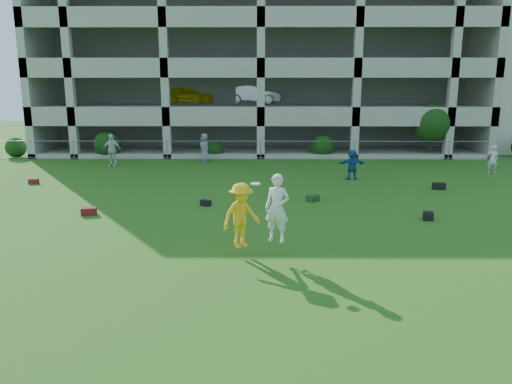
{
  "coord_description": "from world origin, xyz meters",
  "views": [
    {
      "loc": [
        -0.05,
        -12.67,
        4.89
      ],
      "look_at": [
        -0.18,
        3.0,
        1.4
      ],
      "focal_mm": 35.0,
      "sensor_mm": 36.0,
      "label": 1
    }
  ],
  "objects_px": {
    "bystander_c": "(205,148)",
    "parking_garage": "(261,66)",
    "frisbee_contest": "(251,213)",
    "bystander_b": "(112,150)",
    "bystander_d": "(352,165)",
    "bystander_e": "(493,160)",
    "crate_d": "(428,216)"
  },
  "relations": [
    {
      "from": "bystander_d",
      "to": "parking_garage",
      "type": "height_order",
      "value": "parking_garage"
    },
    {
      "from": "bystander_c",
      "to": "crate_d",
      "type": "height_order",
      "value": "bystander_c"
    },
    {
      "from": "bystander_d",
      "to": "frisbee_contest",
      "type": "distance_m",
      "value": 12.51
    },
    {
      "from": "bystander_d",
      "to": "bystander_e",
      "type": "height_order",
      "value": "bystander_e"
    },
    {
      "from": "bystander_b",
      "to": "parking_garage",
      "type": "xyz_separation_m",
      "value": [
        8.71,
        11.47,
        5.06
      ]
    },
    {
      "from": "bystander_c",
      "to": "bystander_e",
      "type": "distance_m",
      "value": 16.43
    },
    {
      "from": "bystander_c",
      "to": "bystander_e",
      "type": "height_order",
      "value": "bystander_c"
    },
    {
      "from": "bystander_e",
      "to": "parking_garage",
      "type": "distance_m",
      "value": 19.31
    },
    {
      "from": "bystander_b",
      "to": "parking_garage",
      "type": "bearing_deg",
      "value": 61.09
    },
    {
      "from": "bystander_c",
      "to": "parking_garage",
      "type": "bearing_deg",
      "value": 124.88
    },
    {
      "from": "bystander_b",
      "to": "bystander_c",
      "type": "relative_size",
      "value": 1.09
    },
    {
      "from": "frisbee_contest",
      "to": "parking_garage",
      "type": "bearing_deg",
      "value": 89.39
    },
    {
      "from": "bystander_b",
      "to": "frisbee_contest",
      "type": "height_order",
      "value": "frisbee_contest"
    },
    {
      "from": "bystander_e",
      "to": "crate_d",
      "type": "relative_size",
      "value": 4.42
    },
    {
      "from": "crate_d",
      "to": "bystander_e",
      "type": "bearing_deg",
      "value": 55.1
    },
    {
      "from": "bystander_b",
      "to": "bystander_e",
      "type": "xyz_separation_m",
      "value": [
        21.17,
        -2.31,
        -0.18
      ]
    },
    {
      "from": "bystander_c",
      "to": "parking_garage",
      "type": "distance_m",
      "value": 11.55
    },
    {
      "from": "bystander_c",
      "to": "bystander_d",
      "type": "relative_size",
      "value": 1.14
    },
    {
      "from": "bystander_c",
      "to": "bystander_d",
      "type": "height_order",
      "value": "bystander_c"
    },
    {
      "from": "bystander_b",
      "to": "bystander_d",
      "type": "bearing_deg",
      "value": -8.19
    },
    {
      "from": "bystander_e",
      "to": "crate_d",
      "type": "bearing_deg",
      "value": 66.12
    },
    {
      "from": "bystander_d",
      "to": "parking_garage",
      "type": "distance_m",
      "value": 16.94
    },
    {
      "from": "frisbee_contest",
      "to": "bystander_b",
      "type": "bearing_deg",
      "value": 118.62
    },
    {
      "from": "bystander_b",
      "to": "bystander_d",
      "type": "distance_m",
      "value": 13.91
    },
    {
      "from": "bystander_c",
      "to": "bystander_d",
      "type": "distance_m",
      "value": 9.89
    },
    {
      "from": "bystander_d",
      "to": "bystander_e",
      "type": "xyz_separation_m",
      "value": [
        7.83,
        1.64,
        0.01
      ]
    },
    {
      "from": "bystander_d",
      "to": "bystander_c",
      "type": "bearing_deg",
      "value": -41.4
    },
    {
      "from": "bystander_c",
      "to": "frisbee_contest",
      "type": "bearing_deg",
      "value": -25.01
    },
    {
      "from": "bystander_e",
      "to": "parking_garage",
      "type": "xyz_separation_m",
      "value": [
        -12.46,
        13.79,
        5.24
      ]
    },
    {
      "from": "bystander_c",
      "to": "parking_garage",
      "type": "xyz_separation_m",
      "value": [
        3.47,
        9.74,
        5.14
      ]
    },
    {
      "from": "bystander_d",
      "to": "frisbee_contest",
      "type": "xyz_separation_m",
      "value": [
        -4.91,
        -11.5,
        0.51
      ]
    },
    {
      "from": "frisbee_contest",
      "to": "parking_garage",
      "type": "distance_m",
      "value": 27.33
    }
  ]
}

